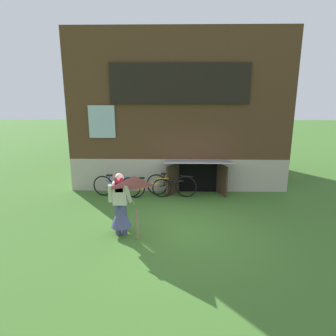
{
  "coord_description": "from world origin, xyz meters",
  "views": [
    {
      "loc": [
        -0.14,
        -7.33,
        3.54
      ],
      "look_at": [
        -0.34,
        1.05,
        1.37
      ],
      "focal_mm": 32.24,
      "sensor_mm": 36.0,
      "label": 1
    }
  ],
  "objects_px": {
    "kite": "(135,194)",
    "bicycle_blue": "(117,186)",
    "person": "(120,209)",
    "bicycle_black": "(171,185)",
    "bicycle_yellow": "(149,188)"
  },
  "relations": [
    {
      "from": "person",
      "to": "kite",
      "type": "distance_m",
      "value": 0.94
    },
    {
      "from": "kite",
      "to": "bicycle_black",
      "type": "bearing_deg",
      "value": 77.28
    },
    {
      "from": "bicycle_yellow",
      "to": "bicycle_blue",
      "type": "bearing_deg",
      "value": 170.07
    },
    {
      "from": "kite",
      "to": "bicycle_yellow",
      "type": "distance_m",
      "value": 3.38
    },
    {
      "from": "bicycle_black",
      "to": "bicycle_blue",
      "type": "xyz_separation_m",
      "value": [
        -1.86,
        -0.09,
        -0.02
      ]
    },
    {
      "from": "kite",
      "to": "bicycle_black",
      "type": "height_order",
      "value": "kite"
    },
    {
      "from": "kite",
      "to": "person",
      "type": "bearing_deg",
      "value": 128.7
    },
    {
      "from": "kite",
      "to": "bicycle_blue",
      "type": "bearing_deg",
      "value": 107.98
    },
    {
      "from": "person",
      "to": "bicycle_black",
      "type": "height_order",
      "value": "person"
    },
    {
      "from": "person",
      "to": "bicycle_black",
      "type": "bearing_deg",
      "value": 62.76
    },
    {
      "from": "person",
      "to": "bicycle_yellow",
      "type": "distance_m",
      "value": 2.75
    },
    {
      "from": "bicycle_black",
      "to": "bicycle_yellow",
      "type": "xyz_separation_m",
      "value": [
        -0.76,
        -0.19,
        -0.04
      ]
    },
    {
      "from": "person",
      "to": "bicycle_black",
      "type": "xyz_separation_m",
      "value": [
        1.22,
        2.88,
        -0.28
      ]
    },
    {
      "from": "bicycle_yellow",
      "to": "bicycle_blue",
      "type": "height_order",
      "value": "bicycle_blue"
    },
    {
      "from": "bicycle_yellow",
      "to": "person",
      "type": "bearing_deg",
      "value": -104.91
    }
  ]
}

